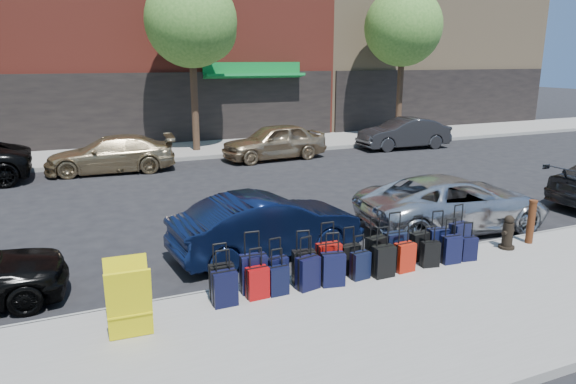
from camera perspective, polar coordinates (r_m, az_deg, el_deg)
name	(u,v)px	position (r m, az deg, el deg)	size (l,w,h in m)	color
ground	(261,212)	(13.88, -2.97, -2.24)	(120.00, 120.00, 0.00)	black
sidewalk_near	(405,318)	(8.49, 12.88, -13.46)	(60.00, 4.00, 0.15)	gray
sidewalk_far	(183,150)	(23.28, -11.58, 4.55)	(60.00, 4.00, 0.15)	gray
curb_near	(342,270)	(10.02, 6.06, -8.66)	(60.00, 0.08, 0.15)	gray
curb_far	(194,158)	(21.33, -10.45, 3.71)	(60.00, 0.08, 0.15)	gray
tree_center	(194,24)	(22.63, -10.35, 17.91)	(3.80, 3.80, 7.27)	black
tree_right	(406,29)	(27.05, 12.93, 17.21)	(3.80, 3.80, 7.27)	black
suitcase_front_0	(222,281)	(8.68, -7.38, -9.82)	(0.40, 0.23, 0.95)	black
suitcase_front_1	(254,273)	(8.84, -3.85, -9.01)	(0.46, 0.28, 1.07)	black
suitcase_front_2	(277,273)	(8.97, -1.26, -8.95)	(0.39, 0.24, 0.91)	black
suitcase_front_3	(304,267)	(9.18, 1.76, -8.28)	(0.43, 0.28, 0.96)	black
suitcase_front_4	(328,261)	(9.40, 4.52, -7.60)	(0.44, 0.25, 1.04)	maroon
suitcase_front_5	(350,259)	(9.63, 6.87, -7.39)	(0.37, 0.20, 0.89)	black
suitcase_front_6	(377,252)	(9.93, 9.81, -6.62)	(0.45, 0.30, 0.99)	black
suitcase_front_7	(395,249)	(10.14, 11.81, -6.17)	(0.44, 0.26, 1.04)	black
suitcase_front_8	(418,246)	(10.48, 14.29, -5.86)	(0.40, 0.24, 0.92)	black
suitcase_front_9	(438,243)	(10.71, 16.28, -5.47)	(0.43, 0.28, 0.96)	black
suitcase_front_10	(459,238)	(11.09, 18.47, -4.86)	(0.45, 0.29, 1.02)	black
suitcase_back_0	(225,288)	(8.44, -7.04, -10.58)	(0.39, 0.23, 0.93)	black
suitcase_back_1	(257,283)	(8.64, -3.42, -10.02)	(0.37, 0.23, 0.87)	maroon
suitcase_back_2	(278,280)	(8.76, -1.10, -9.79)	(0.34, 0.20, 0.80)	black
suitcase_back_3	(308,273)	(8.95, 2.22, -8.97)	(0.43, 0.30, 0.94)	black
suitcase_back_4	(333,269)	(9.10, 5.01, -8.54)	(0.44, 0.30, 0.96)	black
suitcase_back_5	(360,265)	(9.44, 8.02, -8.07)	(0.36, 0.23, 0.82)	black
suitcase_back_6	(383,261)	(9.58, 10.55, -7.58)	(0.40, 0.23, 0.94)	black
suitcase_back_7	(405,257)	(9.89, 12.83, -7.07)	(0.38, 0.24, 0.89)	#9B180A
suitcase_back_8	(430,254)	(10.24, 15.51, -6.65)	(0.37, 0.25, 0.80)	black
suitcase_back_9	(451,249)	(10.52, 17.65, -6.09)	(0.39, 0.24, 0.89)	black
suitcase_back_10	(468,248)	(10.77, 19.38, -5.94)	(0.35, 0.24, 0.77)	black
fire_hydrant	(508,233)	(11.70, 23.24, -4.22)	(0.37, 0.33, 0.72)	black
bollard	(531,221)	(12.19, 25.40, -2.94)	(0.18, 0.18, 0.96)	#38190C
display_rack	(129,300)	(7.79, -17.29, -11.39)	(0.64, 0.70, 1.10)	yellow
car_near_1	(267,225)	(10.69, -2.36, -3.73)	(1.39, 4.00, 1.32)	#0C1737
car_near_2	(453,203)	(13.01, 17.89, -1.13)	(2.16, 4.68, 1.30)	silver
car_far_1	(111,154)	(19.73, -19.09, 3.99)	(1.84, 4.53, 1.32)	tan
car_far_2	(274,142)	(21.09, -1.55, 5.63)	(1.72, 4.29, 1.46)	tan
car_far_3	(404,133)	(24.26, 12.74, 6.38)	(1.48, 4.23, 1.39)	#2E2E30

